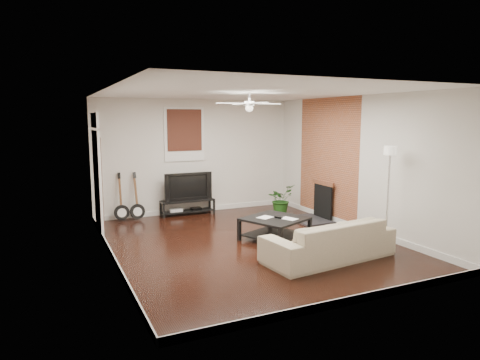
# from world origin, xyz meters

# --- Properties ---
(room) EXTENTS (5.01, 6.01, 2.81)m
(room) POSITION_xyz_m (0.00, 0.00, 1.40)
(room) COLOR black
(room) RESTS_ON ground
(brick_accent) EXTENTS (0.02, 2.20, 2.80)m
(brick_accent) POSITION_xyz_m (2.49, 1.00, 1.40)
(brick_accent) COLOR #A45734
(brick_accent) RESTS_ON floor
(fireplace) EXTENTS (0.80, 1.10, 0.92)m
(fireplace) POSITION_xyz_m (2.20, 1.00, 0.46)
(fireplace) COLOR black
(fireplace) RESTS_ON floor
(window_back) EXTENTS (1.00, 0.06, 1.30)m
(window_back) POSITION_xyz_m (-0.30, 2.97, 1.95)
(window_back) COLOR #3A1910
(window_back) RESTS_ON wall_back
(door_left) EXTENTS (0.08, 1.00, 2.50)m
(door_left) POSITION_xyz_m (-2.46, 1.90, 1.25)
(door_left) COLOR white
(door_left) RESTS_ON wall_left
(tv_stand) EXTENTS (1.31, 0.35, 0.37)m
(tv_stand) POSITION_xyz_m (-0.31, 2.78, 0.18)
(tv_stand) COLOR black
(tv_stand) RESTS_ON floor
(tv) EXTENTS (1.17, 0.15, 0.67)m
(tv) POSITION_xyz_m (-0.31, 2.80, 0.71)
(tv) COLOR black
(tv) RESTS_ON tv_stand
(coffee_table) EXTENTS (1.37, 1.37, 0.44)m
(coffee_table) POSITION_xyz_m (0.55, -0.02, 0.22)
(coffee_table) COLOR black
(coffee_table) RESTS_ON floor
(sofa) EXTENTS (2.36, 1.13, 0.67)m
(sofa) POSITION_xyz_m (0.80, -1.40, 0.33)
(sofa) COLOR tan
(sofa) RESTS_ON floor
(floor_lamp) EXTENTS (0.34, 0.34, 1.86)m
(floor_lamp) POSITION_xyz_m (2.15, -1.30, 0.93)
(floor_lamp) COLOR white
(floor_lamp) RESTS_ON floor
(potted_plant) EXTENTS (0.81, 0.77, 0.71)m
(potted_plant) POSITION_xyz_m (1.83, 1.96, 0.36)
(potted_plant) COLOR #1E5017
(potted_plant) RESTS_ON floor
(guitar_left) EXTENTS (0.35, 0.25, 1.12)m
(guitar_left) POSITION_xyz_m (-1.89, 2.75, 0.56)
(guitar_left) COLOR black
(guitar_left) RESTS_ON floor
(guitar_right) EXTENTS (0.36, 0.27, 1.12)m
(guitar_right) POSITION_xyz_m (-1.54, 2.72, 0.56)
(guitar_right) COLOR black
(guitar_right) RESTS_ON floor
(ceiling_fan) EXTENTS (1.24, 1.24, 0.32)m
(ceiling_fan) POSITION_xyz_m (0.00, 0.00, 2.60)
(ceiling_fan) COLOR white
(ceiling_fan) RESTS_ON ceiling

